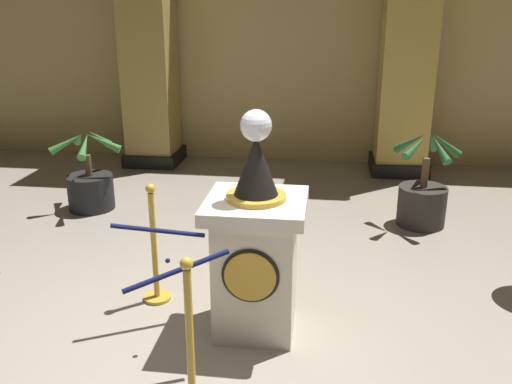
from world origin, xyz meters
TOP-DOWN VIEW (x-y plane):
  - ground_plane at (0.00, 0.00)m, footprint 12.70×12.70m
  - back_wall at (0.00, 5.40)m, footprint 12.70×0.16m
  - pedestal_clock at (0.33, 0.35)m, footprint 0.74×0.74m
  - stanchion_near at (-0.58, 0.67)m, footprint 0.24×0.24m
  - stanchion_far at (0.05, -0.61)m, footprint 0.24×0.24m
  - velvet_rope at (-0.27, 0.03)m, footprint 0.98×0.99m
  - column_left at (-1.92, 4.87)m, footprint 0.87×0.87m
  - column_right at (1.92, 4.87)m, footprint 0.88×0.88m
  - potted_palm_left at (-2.06, 2.73)m, footprint 0.85×0.82m
  - potted_palm_right at (1.94, 2.72)m, footprint 0.76×0.74m

SIDE VIEW (x-z plane):
  - ground_plane at x=0.00m, z-range 0.00..0.00m
  - potted_palm_left at x=-2.06m, z-range -0.21..0.83m
  - potted_palm_right at x=1.94m, z-range -0.24..0.89m
  - stanchion_far at x=0.05m, z-range -0.16..0.90m
  - stanchion_near at x=-0.58m, z-range -0.16..0.90m
  - pedestal_clock at x=0.33m, z-range -0.20..1.55m
  - velvet_rope at x=-0.27m, z-range 0.68..0.90m
  - column_left at x=-1.92m, z-range -0.01..3.80m
  - column_right at x=1.92m, z-range -0.01..3.80m
  - back_wall at x=0.00m, z-range 0.00..3.97m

